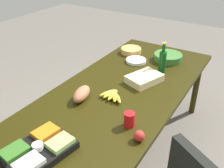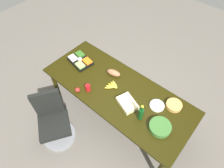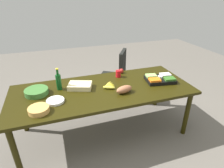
{
  "view_description": "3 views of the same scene",
  "coord_description": "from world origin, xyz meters",
  "px_view_note": "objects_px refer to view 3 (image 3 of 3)",
  "views": [
    {
      "loc": [
        1.67,
        0.98,
        1.98
      ],
      "look_at": [
        0.02,
        -0.04,
        0.86
      ],
      "focal_mm": 41.54,
      "sensor_mm": 36.0,
      "label": 1
    },
    {
      "loc": [
        -1.15,
        1.45,
        3.23
      ],
      "look_at": [
        0.09,
        0.02,
        0.86
      ],
      "focal_mm": 30.68,
      "sensor_mm": 36.0,
      "label": 2
    },
    {
      "loc": [
        -0.62,
        -2.25,
        2.02
      ],
      "look_at": [
        0.13,
        -0.02,
        0.84
      ],
      "focal_mm": 29.97,
      "sensor_mm": 36.0,
      "label": 3
    }
  ],
  "objects_px": {
    "veggie_tray": "(160,79)",
    "conference_table": "(103,93)",
    "paper_plate_stack": "(55,101)",
    "red_solo_cup": "(118,74)",
    "office_chair": "(114,80)",
    "chip_bowl": "(39,110)",
    "banana_bunch": "(109,86)",
    "salad_bowl": "(37,92)",
    "bread_loaf": "(124,89)",
    "apple_red": "(121,71)",
    "wine_bottle": "(59,81)",
    "sheet_cake": "(80,86)"
  },
  "relations": [
    {
      "from": "conference_table",
      "to": "apple_red",
      "type": "distance_m",
      "value": 0.64
    },
    {
      "from": "paper_plate_stack",
      "to": "red_solo_cup",
      "type": "distance_m",
      "value": 1.1
    },
    {
      "from": "office_chair",
      "to": "chip_bowl",
      "type": "distance_m",
      "value": 1.91
    },
    {
      "from": "office_chair",
      "to": "wine_bottle",
      "type": "xyz_separation_m",
      "value": [
        -1.09,
        -0.79,
        0.51
      ]
    },
    {
      "from": "paper_plate_stack",
      "to": "chip_bowl",
      "type": "relative_size",
      "value": 0.93
    },
    {
      "from": "paper_plate_stack",
      "to": "chip_bowl",
      "type": "bearing_deg",
      "value": -139.7
    },
    {
      "from": "office_chair",
      "to": "salad_bowl",
      "type": "relative_size",
      "value": 3.3
    },
    {
      "from": "banana_bunch",
      "to": "salad_bowl",
      "type": "height_order",
      "value": "salad_bowl"
    },
    {
      "from": "paper_plate_stack",
      "to": "red_solo_cup",
      "type": "relative_size",
      "value": 2.0
    },
    {
      "from": "banana_bunch",
      "to": "paper_plate_stack",
      "type": "bearing_deg",
      "value": -168.03
    },
    {
      "from": "chip_bowl",
      "to": "red_solo_cup",
      "type": "height_order",
      "value": "red_solo_cup"
    },
    {
      "from": "banana_bunch",
      "to": "chip_bowl",
      "type": "xyz_separation_m",
      "value": [
        -0.94,
        -0.32,
        0.01
      ]
    },
    {
      "from": "bread_loaf",
      "to": "salad_bowl",
      "type": "xyz_separation_m",
      "value": [
        -1.12,
        0.33,
        -0.01
      ]
    },
    {
      "from": "red_solo_cup",
      "to": "conference_table",
      "type": "bearing_deg",
      "value": -138.22
    },
    {
      "from": "office_chair",
      "to": "paper_plate_stack",
      "type": "distance_m",
      "value": 1.67
    },
    {
      "from": "conference_table",
      "to": "bread_loaf",
      "type": "relative_size",
      "value": 10.54
    },
    {
      "from": "bread_loaf",
      "to": "chip_bowl",
      "type": "height_order",
      "value": "bread_loaf"
    },
    {
      "from": "conference_table",
      "to": "veggie_tray",
      "type": "relative_size",
      "value": 5.47
    },
    {
      "from": "banana_bunch",
      "to": "bread_loaf",
      "type": "distance_m",
      "value": 0.26
    },
    {
      "from": "conference_table",
      "to": "chip_bowl",
      "type": "distance_m",
      "value": 0.91
    },
    {
      "from": "veggie_tray",
      "to": "conference_table",
      "type": "bearing_deg",
      "value": 177.43
    },
    {
      "from": "paper_plate_stack",
      "to": "wine_bottle",
      "type": "bearing_deg",
      "value": 76.8
    },
    {
      "from": "veggie_tray",
      "to": "salad_bowl",
      "type": "distance_m",
      "value": 1.78
    },
    {
      "from": "conference_table",
      "to": "wine_bottle",
      "type": "height_order",
      "value": "wine_bottle"
    },
    {
      "from": "apple_red",
      "to": "wine_bottle",
      "type": "xyz_separation_m",
      "value": [
        -1.03,
        -0.26,
        0.08
      ]
    },
    {
      "from": "salad_bowl",
      "to": "banana_bunch",
      "type": "bearing_deg",
      "value": -7.13
    },
    {
      "from": "veggie_tray",
      "to": "paper_plate_stack",
      "type": "relative_size",
      "value": 2.1
    },
    {
      "from": "office_chair",
      "to": "red_solo_cup",
      "type": "xyz_separation_m",
      "value": [
        -0.17,
        -0.66,
        0.45
      ]
    },
    {
      "from": "bread_loaf",
      "to": "apple_red",
      "type": "distance_m",
      "value": 0.67
    },
    {
      "from": "chip_bowl",
      "to": "office_chair",
      "type": "bearing_deg",
      "value": 43.23
    },
    {
      "from": "red_solo_cup",
      "to": "banana_bunch",
      "type": "bearing_deg",
      "value": -130.58
    },
    {
      "from": "bread_loaf",
      "to": "banana_bunch",
      "type": "bearing_deg",
      "value": 125.73
    },
    {
      "from": "banana_bunch",
      "to": "apple_red",
      "type": "distance_m",
      "value": 0.56
    },
    {
      "from": "banana_bunch",
      "to": "veggie_tray",
      "type": "xyz_separation_m",
      "value": [
        0.8,
        -0.05,
        0.01
      ]
    },
    {
      "from": "bread_loaf",
      "to": "red_solo_cup",
      "type": "relative_size",
      "value": 2.18
    },
    {
      "from": "conference_table",
      "to": "wine_bottle",
      "type": "distance_m",
      "value": 0.64
    },
    {
      "from": "paper_plate_stack",
      "to": "apple_red",
      "type": "distance_m",
      "value": 1.25
    },
    {
      "from": "apple_red",
      "to": "veggie_tray",
      "type": "bearing_deg",
      "value": -46.97
    },
    {
      "from": "bread_loaf",
      "to": "salad_bowl",
      "type": "distance_m",
      "value": 1.17
    },
    {
      "from": "chip_bowl",
      "to": "banana_bunch",
      "type": "bearing_deg",
      "value": 18.85
    },
    {
      "from": "bread_loaf",
      "to": "chip_bowl",
      "type": "bearing_deg",
      "value": -174.32
    },
    {
      "from": "veggie_tray",
      "to": "paper_plate_stack",
      "type": "distance_m",
      "value": 1.56
    },
    {
      "from": "veggie_tray",
      "to": "bread_loaf",
      "type": "distance_m",
      "value": 0.67
    },
    {
      "from": "paper_plate_stack",
      "to": "red_solo_cup",
      "type": "bearing_deg",
      "value": 24.44
    },
    {
      "from": "sheet_cake",
      "to": "office_chair",
      "type": "bearing_deg",
      "value": 46.22
    },
    {
      "from": "salad_bowl",
      "to": "apple_red",
      "type": "bearing_deg",
      "value": 12.97
    },
    {
      "from": "chip_bowl",
      "to": "red_solo_cup",
      "type": "bearing_deg",
      "value": 27.36
    },
    {
      "from": "bread_loaf",
      "to": "sheet_cake",
      "type": "distance_m",
      "value": 0.63
    },
    {
      "from": "wine_bottle",
      "to": "chip_bowl",
      "type": "bearing_deg",
      "value": -118.68
    },
    {
      "from": "conference_table",
      "to": "apple_red",
      "type": "xyz_separation_m",
      "value": [
        0.45,
        0.44,
        0.1
      ]
    }
  ]
}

